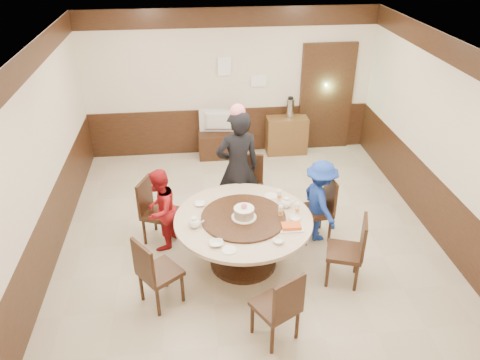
{
  "coord_description": "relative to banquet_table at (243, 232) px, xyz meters",
  "views": [
    {
      "loc": [
        -0.77,
        -5.62,
        4.22
      ],
      "look_at": [
        -0.16,
        -0.19,
        1.1
      ],
      "focal_mm": 35.0,
      "sensor_mm": 36.0,
      "label": 1
    }
  ],
  "objects": [
    {
      "name": "room",
      "position": [
        0.17,
        0.6,
        0.55
      ],
      "size": [
        6.0,
        6.04,
        2.84
      ],
      "color": "#C1B39A",
      "rests_on": "ground"
    },
    {
      "name": "banquet_table",
      "position": [
        0.0,
        0.0,
        0.0
      ],
      "size": [
        1.82,
        1.82,
        0.78
      ],
      "color": "black",
      "rests_on": "ground"
    },
    {
      "name": "chair_0",
      "position": [
        1.14,
        0.5,
        -0.23
      ],
      "size": [
        0.5,
        0.49,
        0.97
      ],
      "rotation": [
        0.0,
        0.0,
        1.69
      ],
      "color": "black",
      "rests_on": "ground"
    },
    {
      "name": "chair_1",
      "position": [
        0.23,
        1.23,
        -0.23
      ],
      "size": [
        0.53,
        0.54,
        0.97
      ],
      "rotation": [
        0.0,
        0.0,
        2.91
      ],
      "color": "black",
      "rests_on": "ground"
    },
    {
      "name": "chair_2",
      "position": [
        -1.16,
        0.7,
        -0.23
      ],
      "size": [
        0.58,
        0.57,
        0.97
      ],
      "rotation": [
        0.0,
        0.0,
        4.32
      ],
      "color": "black",
      "rests_on": "ground"
    },
    {
      "name": "chair_3",
      "position": [
        -1.1,
        -0.62,
        -0.23
      ],
      "size": [
        0.62,
        0.62,
        0.97
      ],
      "rotation": [
        0.0,
        0.0,
        5.35
      ],
      "color": "black",
      "rests_on": "ground"
    },
    {
      "name": "chair_4",
      "position": [
        0.21,
        -1.33,
        -0.23
      ],
      "size": [
        0.6,
        0.6,
        0.97
      ],
      "rotation": [
        0.0,
        0.0,
        6.79
      ],
      "color": "black",
      "rests_on": "ground"
    },
    {
      "name": "chair_5",
      "position": [
        1.27,
        -0.48,
        -0.23
      ],
      "size": [
        0.56,
        0.56,
        0.97
      ],
      "rotation": [
        0.0,
        0.0,
        7.53
      ],
      "color": "black",
      "rests_on": "ground"
    },
    {
      "name": "person_standing",
      "position": [
        0.04,
        1.08,
        0.39
      ],
      "size": [
        0.74,
        0.55,
        1.84
      ],
      "primitive_type": "imported",
      "rotation": [
        0.0,
        0.0,
        3.31
      ],
      "color": "black",
      "rests_on": "ground"
    },
    {
      "name": "person_red",
      "position": [
        -1.11,
        0.53,
        0.08
      ],
      "size": [
        0.65,
        0.73,
        1.22
      ],
      "primitive_type": "imported",
      "rotation": [
        0.0,
        0.0,
        4.32
      ],
      "color": "maroon",
      "rests_on": "ground"
    },
    {
      "name": "person_blue",
      "position": [
        1.17,
        0.49,
        0.09
      ],
      "size": [
        0.62,
        0.89,
        1.25
      ],
      "primitive_type": "imported",
      "rotation": [
        0.0,
        0.0,
        1.78
      ],
      "color": "#18359B",
      "rests_on": "ground"
    },
    {
      "name": "birthday_cake",
      "position": [
        0.0,
        -0.03,
        0.32
      ],
      "size": [
        0.33,
        0.33,
        0.22
      ],
      "color": "white",
      "rests_on": "banquet_table"
    },
    {
      "name": "teapot_left",
      "position": [
        -0.64,
        -0.13,
        0.28
      ],
      "size": [
        0.17,
        0.15,
        0.13
      ],
      "primitive_type": "ellipsoid",
      "color": "white",
      "rests_on": "banquet_table"
    },
    {
      "name": "teapot_right",
      "position": [
        0.61,
        0.2,
        0.28
      ],
      "size": [
        0.17,
        0.15,
        0.13
      ],
      "primitive_type": "ellipsoid",
      "color": "white",
      "rests_on": "banquet_table"
    },
    {
      "name": "bowl_0",
      "position": [
        -0.55,
        0.38,
        0.23
      ],
      "size": [
        0.15,
        0.15,
        0.04
      ],
      "primitive_type": "imported",
      "color": "white",
      "rests_on": "banquet_table"
    },
    {
      "name": "bowl_1",
      "position": [
        0.36,
        -0.57,
        0.24
      ],
      "size": [
        0.14,
        0.14,
        0.04
      ],
      "primitive_type": "imported",
      "color": "white",
      "rests_on": "banquet_table"
    },
    {
      "name": "bowl_2",
      "position": [
        -0.39,
        -0.53,
        0.24
      ],
      "size": [
        0.17,
        0.17,
        0.04
      ],
      "primitive_type": "imported",
      "color": "white",
      "rests_on": "banquet_table"
    },
    {
      "name": "bowl_3",
      "position": [
        0.66,
        -0.12,
        0.24
      ],
      "size": [
        0.15,
        0.15,
        0.05
      ],
      "primitive_type": "imported",
      "color": "white",
      "rests_on": "banquet_table"
    },
    {
      "name": "saucer_near",
      "position": [
        -0.25,
        -0.65,
        0.22
      ],
      "size": [
        0.18,
        0.18,
        0.01
      ],
      "primitive_type": "cylinder",
      "color": "white",
      "rests_on": "banquet_table"
    },
    {
      "name": "saucer_far",
      "position": [
        0.45,
        0.5,
        0.22
      ],
      "size": [
        0.18,
        0.18,
        0.01
      ],
      "primitive_type": "cylinder",
      "color": "white",
      "rests_on": "banquet_table"
    },
    {
      "name": "shrimp_platter",
      "position": [
        0.57,
        -0.3,
        0.24
      ],
      "size": [
        0.3,
        0.2,
        0.06
      ],
      "color": "white",
      "rests_on": "banquet_table"
    },
    {
      "name": "bottle_0",
      "position": [
        0.49,
        -0.02,
        0.3
      ],
      "size": [
        0.06,
        0.06,
        0.16
      ],
      "primitive_type": "cylinder",
      "color": "white",
      "rests_on": "banquet_table"
    },
    {
      "name": "bottle_1",
      "position": [
        0.72,
        0.02,
        0.3
      ],
      "size": [
        0.06,
        0.06,
        0.16
      ],
      "primitive_type": "cylinder",
      "color": "white",
      "rests_on": "banquet_table"
    },
    {
      "name": "bottle_2",
      "position": [
        0.55,
        0.38,
        0.3
      ],
      "size": [
        0.06,
        0.06,
        0.16
      ],
      "primitive_type": "cylinder",
      "color": "white",
      "rests_on": "banquet_table"
    },
    {
      "name": "tv_stand",
      "position": [
        -0.06,
        3.34,
        -0.28
      ],
      "size": [
        0.85,
        0.45,
        0.5
      ],
      "primitive_type": "cube",
      "color": "black",
      "rests_on": "ground"
    },
    {
      "name": "television",
      "position": [
        -0.06,
        3.34,
        0.2
      ],
      "size": [
        0.81,
        0.19,
        0.46
      ],
      "primitive_type": "imported",
      "rotation": [
        0.0,
        0.0,
        3.03
      ],
      "color": "#949597",
      "rests_on": "tv_stand"
    },
    {
      "name": "side_cabinet",
      "position": [
        1.27,
        3.37,
        -0.16
      ],
      "size": [
        0.8,
        0.4,
        0.75
      ],
      "primitive_type": "cube",
      "color": "brown",
      "rests_on": "ground"
    },
    {
      "name": "thermos",
      "position": [
        1.31,
        3.37,
        0.41
      ],
      "size": [
        0.15,
        0.15,
        0.38
      ],
      "primitive_type": "cylinder",
      "color": "silver",
      "rests_on": "side_cabinet"
    },
    {
      "name": "notice_left",
      "position": [
        0.06,
        3.54,
        1.22
      ],
      "size": [
        0.25,
        0.0,
        0.35
      ],
      "primitive_type": "cube",
      "color": "white",
      "rests_on": "room"
    },
    {
      "name": "notice_right",
      "position": [
        0.71,
        3.54,
        0.92
      ],
      "size": [
        0.3,
        0.0,
        0.22
      ],
      "primitive_type": "cube",
      "color": "white",
      "rests_on": "room"
    }
  ]
}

